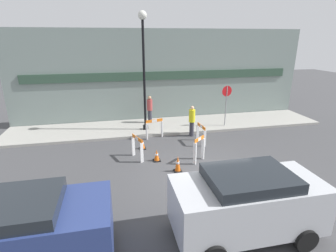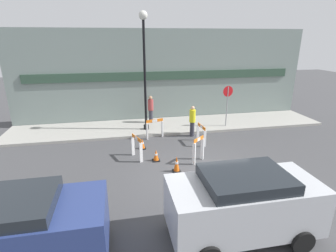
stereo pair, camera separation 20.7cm
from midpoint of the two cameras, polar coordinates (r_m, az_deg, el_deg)
name	(u,v)px [view 1 (the left image)]	position (r m, az deg, el deg)	size (l,w,h in m)	color
ground_plane	(202,177)	(10.15, 6.92, -10.86)	(60.00, 60.00, 0.00)	#424244
sidewalk_slab	(169,126)	(15.42, -0.21, 0.09)	(18.00, 2.97, 0.13)	#9E9B93
storefront_facade	(163,76)	(16.29, -1.37, 10.82)	(18.00, 0.22, 5.50)	gray
streetlamp_post	(144,58)	(13.89, -5.77, 14.56)	(0.44, 0.44, 6.11)	black
stop_sign	(226,99)	(15.18, 12.21, 5.71)	(0.60, 0.09, 2.31)	gray
barricade_0	(137,147)	(11.31, -7.23, -4.51)	(0.43, 0.87, 1.02)	white
barricade_1	(199,149)	(11.03, 6.22, -5.00)	(0.62, 0.55, 1.09)	white
barricade_2	(201,133)	(12.97, 6.76, -1.55)	(0.21, 0.93, 0.95)	white
barricade_3	(154,128)	(13.55, -3.41, -0.41)	(0.92, 0.37, 1.02)	white
traffic_cone_0	(143,144)	(12.39, -6.04, -3.94)	(0.30, 0.30, 0.50)	black
traffic_cone_1	(157,156)	(11.17, -3.01, -6.44)	(0.30, 0.30, 0.51)	black
traffic_cone_2	(178,164)	(10.29, 1.57, -8.28)	(0.30, 0.30, 0.65)	black
person_worker	(192,120)	(13.77, 4.79, 1.31)	(0.46, 0.46, 1.64)	#33333D
person_pedestrian	(150,108)	(15.59, -4.38, 3.86)	(0.45, 0.45, 1.62)	#33333D
parked_car_0	(2,234)	(7.04, -33.20, -19.11)	(4.59, 1.96, 1.80)	navy
parked_car_1	(247,201)	(7.23, 16.00, -15.37)	(3.82, 1.88, 1.83)	#B7BABF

